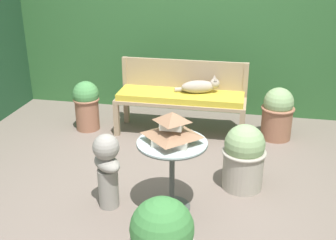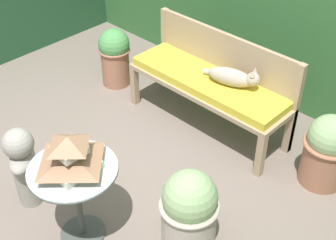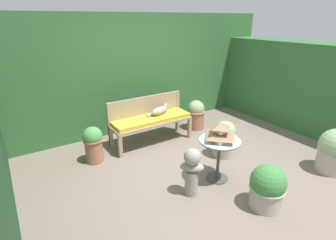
{
  "view_description": "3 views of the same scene",
  "coord_description": "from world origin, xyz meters",
  "px_view_note": "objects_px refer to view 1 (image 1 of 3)",
  "views": [
    {
      "loc": [
        0.58,
        -3.3,
        2.07
      ],
      "look_at": [
        -0.17,
        0.47,
        0.48
      ],
      "focal_mm": 45.0,
      "sensor_mm": 36.0,
      "label": 1
    },
    {
      "loc": [
        1.93,
        -1.43,
        2.62
      ],
      "look_at": [
        -0.11,
        0.68,
        0.4
      ],
      "focal_mm": 50.0,
      "sensor_mm": 36.0,
      "label": 2
    },
    {
      "loc": [
        -2.36,
        -2.63,
        2.2
      ],
      "look_at": [
        -0.14,
        0.76,
        0.6
      ],
      "focal_mm": 28.0,
      "sensor_mm": 36.0,
      "label": 3
    }
  ],
  "objects_px": {
    "potted_plant_bench_left": "(244,157)",
    "potted_plant_path_edge": "(162,239)",
    "pagoda_birdhouse": "(172,129)",
    "potted_plant_patio_mid": "(278,113)",
    "cat": "(200,86)",
    "garden_bust": "(107,167)",
    "garden_bench": "(181,99)",
    "potted_plant_table_near": "(87,104)",
    "patio_table": "(172,157)"
  },
  "relations": [
    {
      "from": "potted_plant_patio_mid",
      "to": "potted_plant_bench_left",
      "type": "bearing_deg",
      "value": -106.35
    },
    {
      "from": "pagoda_birdhouse",
      "to": "potted_plant_patio_mid",
      "type": "distance_m",
      "value": 1.93
    },
    {
      "from": "pagoda_birdhouse",
      "to": "garden_bust",
      "type": "distance_m",
      "value": 0.64
    },
    {
      "from": "cat",
      "to": "pagoda_birdhouse",
      "type": "height_order",
      "value": "pagoda_birdhouse"
    },
    {
      "from": "cat",
      "to": "pagoda_birdhouse",
      "type": "relative_size",
      "value": 1.38
    },
    {
      "from": "cat",
      "to": "patio_table",
      "type": "xyz_separation_m",
      "value": [
        -0.02,
        -1.61,
        -0.1
      ]
    },
    {
      "from": "patio_table",
      "to": "potted_plant_patio_mid",
      "type": "xyz_separation_m",
      "value": [
        0.92,
        1.64,
        -0.18
      ]
    },
    {
      "from": "potted_plant_table_near",
      "to": "potted_plant_path_edge",
      "type": "height_order",
      "value": "potted_plant_table_near"
    },
    {
      "from": "pagoda_birdhouse",
      "to": "potted_plant_patio_mid",
      "type": "relative_size",
      "value": 0.62
    },
    {
      "from": "pagoda_birdhouse",
      "to": "potted_plant_bench_left",
      "type": "height_order",
      "value": "pagoda_birdhouse"
    },
    {
      "from": "garden_bust",
      "to": "potted_plant_path_edge",
      "type": "xyz_separation_m",
      "value": [
        0.61,
        -0.7,
        -0.1
      ]
    },
    {
      "from": "garden_bust",
      "to": "potted_plant_bench_left",
      "type": "xyz_separation_m",
      "value": [
        1.11,
        0.54,
        -0.07
      ]
    },
    {
      "from": "potted_plant_bench_left",
      "to": "potted_plant_path_edge",
      "type": "height_order",
      "value": "potted_plant_bench_left"
    },
    {
      "from": "potted_plant_patio_mid",
      "to": "potted_plant_bench_left",
      "type": "relative_size",
      "value": 0.98
    },
    {
      "from": "garden_bench",
      "to": "potted_plant_path_edge",
      "type": "relative_size",
      "value": 2.63
    },
    {
      "from": "garden_bench",
      "to": "potted_plant_table_near",
      "type": "xyz_separation_m",
      "value": [
        -1.13,
        -0.09,
        -0.11
      ]
    },
    {
      "from": "garden_bench",
      "to": "garden_bust",
      "type": "relative_size",
      "value": 2.25
    },
    {
      "from": "garden_bench",
      "to": "garden_bust",
      "type": "distance_m",
      "value": 1.66
    },
    {
      "from": "pagoda_birdhouse",
      "to": "potted_plant_bench_left",
      "type": "xyz_separation_m",
      "value": [
        0.57,
        0.46,
        -0.42
      ]
    },
    {
      "from": "potted_plant_bench_left",
      "to": "potted_plant_path_edge",
      "type": "bearing_deg",
      "value": -111.89
    },
    {
      "from": "garden_bench",
      "to": "potted_plant_path_edge",
      "type": "bearing_deg",
      "value": -83.34
    },
    {
      "from": "potted_plant_patio_mid",
      "to": "potted_plant_path_edge",
      "type": "height_order",
      "value": "potted_plant_patio_mid"
    },
    {
      "from": "garden_bench",
      "to": "potted_plant_bench_left",
      "type": "relative_size",
      "value": 2.44
    },
    {
      "from": "garden_bench",
      "to": "pagoda_birdhouse",
      "type": "height_order",
      "value": "pagoda_birdhouse"
    },
    {
      "from": "patio_table",
      "to": "potted_plant_patio_mid",
      "type": "bearing_deg",
      "value": 60.73
    },
    {
      "from": "garden_bust",
      "to": "potted_plant_bench_left",
      "type": "height_order",
      "value": "garden_bust"
    },
    {
      "from": "cat",
      "to": "potted_plant_path_edge",
      "type": "height_order",
      "value": "cat"
    },
    {
      "from": "garden_bench",
      "to": "cat",
      "type": "xyz_separation_m",
      "value": [
        0.22,
        0.05,
        0.15
      ]
    },
    {
      "from": "potted_plant_patio_mid",
      "to": "patio_table",
      "type": "bearing_deg",
      "value": -119.27
    },
    {
      "from": "garden_bust",
      "to": "potted_plant_path_edge",
      "type": "bearing_deg",
      "value": -5.84
    },
    {
      "from": "potted_plant_table_near",
      "to": "pagoda_birdhouse",
      "type": "bearing_deg",
      "value": -47.86
    },
    {
      "from": "garden_bust",
      "to": "potted_plant_path_edge",
      "type": "distance_m",
      "value": 0.93
    },
    {
      "from": "garden_bench",
      "to": "potted_plant_table_near",
      "type": "height_order",
      "value": "potted_plant_table_near"
    },
    {
      "from": "potted_plant_patio_mid",
      "to": "potted_plant_path_edge",
      "type": "relative_size",
      "value": 1.06
    },
    {
      "from": "patio_table",
      "to": "potted_plant_path_edge",
      "type": "relative_size",
      "value": 1.09
    },
    {
      "from": "potted_plant_path_edge",
      "to": "garden_bust",
      "type": "bearing_deg",
      "value": 131.34
    },
    {
      "from": "pagoda_birdhouse",
      "to": "garden_bust",
      "type": "relative_size",
      "value": 0.56
    },
    {
      "from": "pagoda_birdhouse",
      "to": "potted_plant_table_near",
      "type": "bearing_deg",
      "value": 132.14
    },
    {
      "from": "pagoda_birdhouse",
      "to": "potted_plant_path_edge",
      "type": "relative_size",
      "value": 0.66
    },
    {
      "from": "patio_table",
      "to": "potted_plant_path_edge",
      "type": "distance_m",
      "value": 0.8
    },
    {
      "from": "potted_plant_bench_left",
      "to": "potted_plant_path_edge",
      "type": "xyz_separation_m",
      "value": [
        -0.5,
        -1.23,
        -0.03
      ]
    },
    {
      "from": "cat",
      "to": "potted_plant_patio_mid",
      "type": "height_order",
      "value": "cat"
    },
    {
      "from": "pagoda_birdhouse",
      "to": "potted_plant_patio_mid",
      "type": "height_order",
      "value": "pagoda_birdhouse"
    },
    {
      "from": "cat",
      "to": "garden_bust",
      "type": "relative_size",
      "value": 0.78
    },
    {
      "from": "patio_table",
      "to": "potted_plant_patio_mid",
      "type": "relative_size",
      "value": 1.03
    },
    {
      "from": "pagoda_birdhouse",
      "to": "garden_bust",
      "type": "xyz_separation_m",
      "value": [
        -0.53,
        -0.07,
        -0.35
      ]
    },
    {
      "from": "patio_table",
      "to": "garden_bust",
      "type": "distance_m",
      "value": 0.55
    },
    {
      "from": "potted_plant_patio_mid",
      "to": "potted_plant_path_edge",
      "type": "distance_m",
      "value": 2.55
    },
    {
      "from": "garden_bust",
      "to": "potted_plant_patio_mid",
      "type": "xyz_separation_m",
      "value": [
        1.45,
        1.71,
        -0.07
      ]
    },
    {
      "from": "potted_plant_table_near",
      "to": "garden_bust",
      "type": "bearing_deg",
      "value": -62.83
    }
  ]
}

